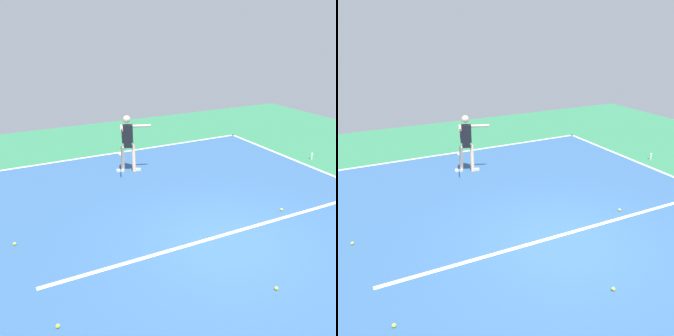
% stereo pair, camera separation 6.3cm
% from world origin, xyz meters
% --- Properties ---
extents(ground_plane, '(22.72, 22.72, 0.00)m').
position_xyz_m(ground_plane, '(0.00, 0.00, 0.00)').
color(ground_plane, '#2D754C').
extents(court_surface, '(10.37, 13.60, 0.00)m').
position_xyz_m(court_surface, '(0.00, 0.00, 0.00)').
color(court_surface, '#2D5484').
rests_on(court_surface, ground_plane).
extents(court_line_baseline_near, '(10.37, 0.10, 0.01)m').
position_xyz_m(court_line_baseline_near, '(0.00, -6.75, 0.00)').
color(court_line_baseline_near, white).
rests_on(court_line_baseline_near, ground_plane).
extents(court_line_service, '(7.78, 0.10, 0.01)m').
position_xyz_m(court_line_service, '(0.00, -0.25, 0.00)').
color(court_line_service, white).
rests_on(court_line_service, ground_plane).
extents(court_line_centre_mark, '(0.10, 0.30, 0.01)m').
position_xyz_m(court_line_centre_mark, '(0.00, -6.55, 0.00)').
color(court_line_centre_mark, white).
rests_on(court_line_centre_mark, ground_plane).
extents(tennis_player, '(1.22, 1.16, 1.81)m').
position_xyz_m(tennis_player, '(0.35, -4.82, 1.05)').
color(tennis_player, beige).
rests_on(tennis_player, ground_plane).
extents(tennis_ball_near_player, '(0.07, 0.07, 0.07)m').
position_xyz_m(tennis_ball_near_player, '(0.13, 1.69, 0.03)').
color(tennis_ball_near_player, '#CCE033').
rests_on(tennis_ball_near_player, ground_plane).
extents(tennis_ball_by_baseline, '(0.07, 0.07, 0.07)m').
position_xyz_m(tennis_ball_by_baseline, '(4.07, -1.92, 0.03)').
color(tennis_ball_by_baseline, '#CCE033').
rests_on(tennis_ball_by_baseline, ground_plane).
extents(tennis_ball_far_corner, '(0.07, 0.07, 0.07)m').
position_xyz_m(tennis_ball_far_corner, '(3.74, 0.83, 0.03)').
color(tennis_ball_far_corner, '#C6E53D').
rests_on(tennis_ball_far_corner, ground_plane).
extents(tennis_ball_near_service_line, '(0.07, 0.07, 0.07)m').
position_xyz_m(tennis_ball_near_service_line, '(-2.07, -0.56, 0.03)').
color(tennis_ball_near_service_line, yellow).
rests_on(tennis_ball_near_service_line, ground_plane).
extents(water_bottle, '(0.07, 0.07, 0.22)m').
position_xyz_m(water_bottle, '(-5.74, -3.03, 0.11)').
color(water_bottle, white).
rests_on(water_bottle, ground_plane).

